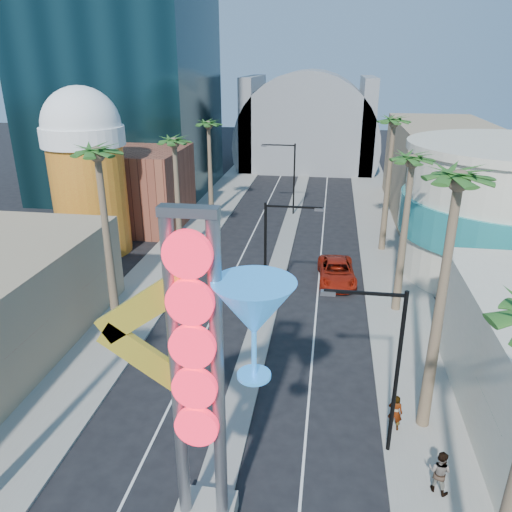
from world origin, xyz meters
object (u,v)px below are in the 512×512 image
at_px(pedestrian_a, 395,412).
at_px(red_pickup, 337,272).
at_px(neon_sign, 221,365).
at_px(pedestrian_b, 439,472).

bearing_deg(pedestrian_a, red_pickup, -65.71).
bearing_deg(pedestrian_a, neon_sign, 58.87).
relative_size(neon_sign, red_pickup, 2.08).
bearing_deg(pedestrian_b, red_pickup, -47.97).
height_order(red_pickup, pedestrian_a, pedestrian_a).
relative_size(neon_sign, pedestrian_a, 6.79).
distance_m(neon_sign, pedestrian_a, 11.25).
height_order(red_pickup, pedestrian_b, pedestrian_b).
distance_m(pedestrian_a, pedestrian_b, 3.73).
relative_size(red_pickup, pedestrian_b, 3.16).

